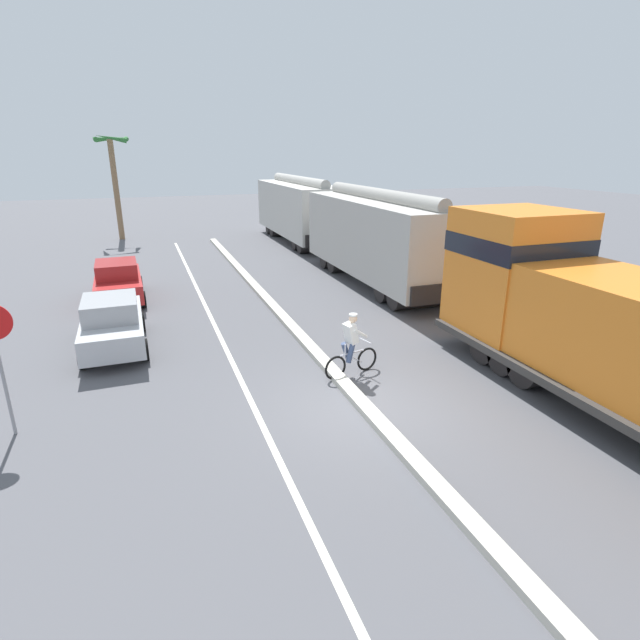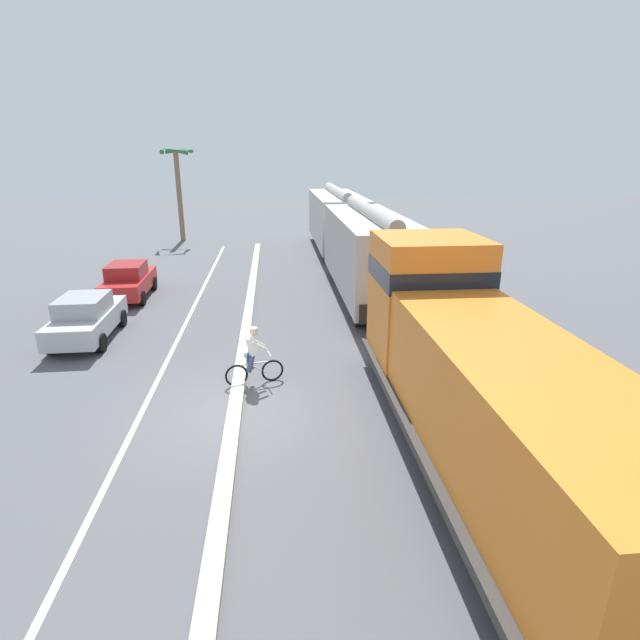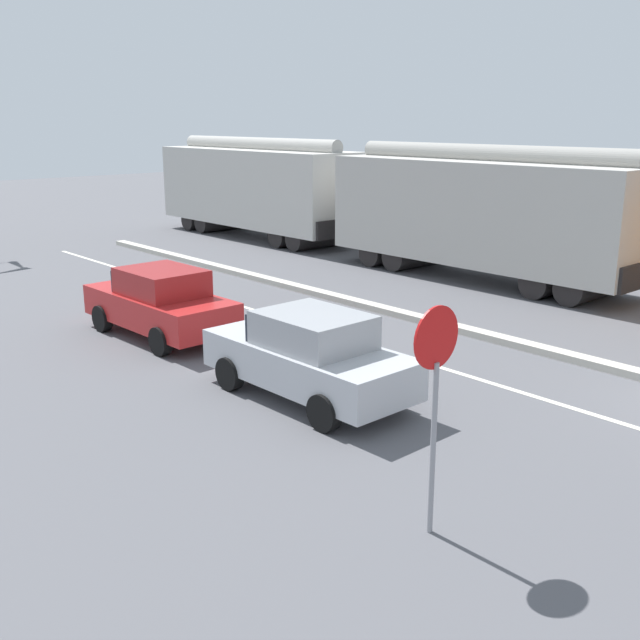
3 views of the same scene
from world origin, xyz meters
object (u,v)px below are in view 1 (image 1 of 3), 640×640
Objects in this scene: locomotive at (620,336)px; parked_car_silver at (112,323)px; hopper_car_middle at (299,210)px; palm_tree_near at (113,166)px; cyclist at (351,347)px; hopper_car_lead at (379,238)px; parked_car_red at (118,281)px.

locomotive is 2.75× the size of parked_car_silver.
hopper_car_middle is 12.37m from palm_tree_near.
hopper_car_lead is at bearing 59.98° from cyclist.
cyclist reaches higher than parked_car_silver.
hopper_car_middle is 19.31m from parked_car_silver.
hopper_car_middle is at bearing -24.61° from palm_tree_near.
hopper_car_lead is at bearing 21.56° from parked_car_silver.
hopper_car_middle is (0.00, 11.60, 0.00)m from hopper_car_lead.
cyclist is at bearing 143.00° from locomotive.
hopper_car_lead is at bearing -56.56° from palm_tree_near.
hopper_car_lead is 11.60m from hopper_car_middle.
palm_tree_near is (-10.98, 28.79, 2.92)m from locomotive.
parked_car_silver is at bearing -124.39° from hopper_car_middle.
parked_car_red is 2.48× the size of cyclist.
hopper_car_lead is 20.11m from palm_tree_near.
palm_tree_near reaches higher than locomotive.
cyclist is (5.94, -9.51, 0.00)m from parked_car_red.
hopper_car_lead is 2.50× the size of parked_car_red.
palm_tree_near is at bearing 123.44° from hopper_car_lead.
locomotive is 6.77× the size of cyclist.
parked_car_red is (-10.83, -10.56, -1.26)m from hopper_car_middle.
cyclist is (5.99, -4.17, 0.00)m from parked_car_silver.
palm_tree_near is (-6.09, 25.10, 3.90)m from cyclist.
hopper_car_middle is at bearing 44.27° from parked_car_red.
palm_tree_near reaches higher than cyclist.
hopper_car_middle is at bearing 55.61° from parked_car_silver.
cyclist is at bearing -34.84° from parked_car_silver.
parked_car_red is (0.05, 5.34, 0.00)m from parked_car_silver.
parked_car_silver is at bearing 145.16° from cyclist.
cyclist is 0.25× the size of palm_tree_near.
parked_car_red is 16.08m from palm_tree_near.
cyclist is (-4.89, 3.69, -0.98)m from locomotive.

